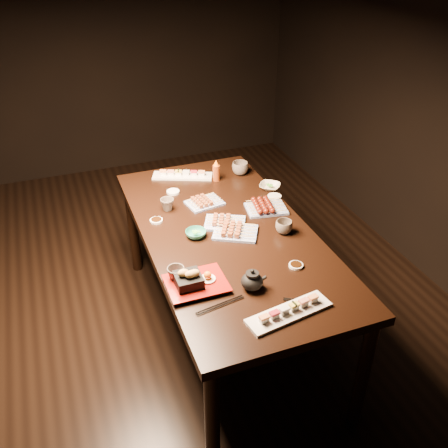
{
  "coord_description": "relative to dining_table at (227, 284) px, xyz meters",
  "views": [
    {
      "loc": [
        -0.39,
        -2.28,
        2.27
      ],
      "look_at": [
        0.44,
        -0.07,
        0.77
      ],
      "focal_mm": 40.0,
      "sensor_mm": 36.0,
      "label": 1
    }
  ],
  "objects": [
    {
      "name": "ground",
      "position": [
        -0.44,
        0.12,
        -0.38
      ],
      "size": [
        5.0,
        5.0,
        0.0
      ],
      "primitive_type": "plane",
      "color": "black",
      "rests_on": "ground"
    },
    {
      "name": "dining_table",
      "position": [
        0.0,
        0.0,
        0.0
      ],
      "size": [
        1.36,
        1.98,
        0.75
      ],
      "primitive_type": "cube",
      "rotation": [
        0.0,
        0.0,
        -0.28
      ],
      "color": "black",
      "rests_on": "ground"
    },
    {
      "name": "sushi_platter_near",
      "position": [
        0.02,
        -0.72,
        0.4
      ],
      "size": [
        0.41,
        0.17,
        0.05
      ],
      "primitive_type": null,
      "rotation": [
        0.0,
        0.0,
        0.16
      ],
      "color": "white",
      "rests_on": "dining_table"
    },
    {
      "name": "sushi_platter_far",
      "position": [
        -0.04,
        0.73,
        0.4
      ],
      "size": [
        0.4,
        0.25,
        0.05
      ],
      "primitive_type": null,
      "rotation": [
        0.0,
        0.0,
        2.74
      ],
      "color": "white",
      "rests_on": "dining_table"
    },
    {
      "name": "yakitori_plate_center",
      "position": [
        0.02,
        0.08,
        0.4
      ],
      "size": [
        0.27,
        0.24,
        0.06
      ],
      "primitive_type": null,
      "rotation": [
        0.0,
        0.0,
        -0.44
      ],
      "color": "#828EB6",
      "rests_on": "dining_table"
    },
    {
      "name": "yakitori_plate_right",
      "position": [
        0.03,
        -0.04,
        0.41
      ],
      "size": [
        0.29,
        0.27,
        0.06
      ],
      "primitive_type": null,
      "rotation": [
        0.0,
        0.0,
        -0.5
      ],
      "color": "#828EB6",
      "rests_on": "dining_table"
    },
    {
      "name": "yakitori_plate_left",
      "position": [
        -0.02,
        0.33,
        0.4
      ],
      "size": [
        0.23,
        0.19,
        0.05
      ],
      "primitive_type": null,
      "rotation": [
        0.0,
        0.0,
        0.18
      ],
      "color": "#828EB6",
      "rests_on": "dining_table"
    },
    {
      "name": "tsukune_plate",
      "position": [
        0.3,
        0.14,
        0.4
      ],
      "size": [
        0.26,
        0.2,
        0.06
      ],
      "primitive_type": null,
      "rotation": [
        0.0,
        0.0,
        -0.16
      ],
      "color": "#828EB6",
      "rests_on": "dining_table"
    },
    {
      "name": "edamame_bowl_green",
      "position": [
        -0.18,
        0.01,
        0.39
      ],
      "size": [
        0.15,
        0.15,
        0.04
      ],
      "primitive_type": "imported",
      "rotation": [
        0.0,
        0.0,
        -0.47
      ],
      "color": "#2B846A",
      "rests_on": "dining_table"
    },
    {
      "name": "edamame_bowl_cream",
      "position": [
        0.43,
        0.37,
        0.39
      ],
      "size": [
        0.18,
        0.18,
        0.03
      ],
      "primitive_type": "imported",
      "rotation": [
        0.0,
        0.0,
        -0.68
      ],
      "color": "#C0B59D",
      "rests_on": "dining_table"
    },
    {
      "name": "tempura_tray",
      "position": [
        -0.31,
        -0.39,
        0.43
      ],
      "size": [
        0.29,
        0.23,
        0.1
      ],
      "primitive_type": null,
      "rotation": [
        0.0,
        0.0,
        -0.01
      ],
      "color": "black",
      "rests_on": "dining_table"
    },
    {
      "name": "teacup_near_left",
      "position": [
        -0.38,
        -0.32,
        0.41
      ],
      "size": [
        0.1,
        0.1,
        0.08
      ],
      "primitive_type": "imported",
      "rotation": [
        0.0,
        0.0,
        0.14
      ],
      "color": "brown",
      "rests_on": "dining_table"
    },
    {
      "name": "teacup_mid_right",
      "position": [
        0.29,
        -0.12,
        0.41
      ],
      "size": [
        0.11,
        0.11,
        0.07
      ],
      "primitive_type": "imported",
      "rotation": [
        0.0,
        0.0,
        -0.26
      ],
      "color": "brown",
      "rests_on": "dining_table"
    },
    {
      "name": "teacup_far_left",
      "position": [
        -0.25,
        0.34,
        0.41
      ],
      "size": [
        0.08,
        0.08,
        0.07
      ],
      "primitive_type": "imported",
      "rotation": [
        0.0,
        0.0,
        0.05
      ],
      "color": "brown",
      "rests_on": "dining_table"
    },
    {
      "name": "teacup_far_right",
      "position": [
        0.33,
        0.63,
        0.42
      ],
      "size": [
        0.15,
        0.15,
        0.09
      ],
      "primitive_type": "imported",
      "rotation": [
        0.0,
        0.0,
        -0.68
      ],
      "color": "brown",
      "rests_on": "dining_table"
    },
    {
      "name": "teapot",
      "position": [
        -0.06,
        -0.5,
        0.43
      ],
      "size": [
        0.14,
        0.14,
        0.11
      ],
      "primitive_type": null,
      "rotation": [
        0.0,
        0.0,
        -0.14
      ],
      "color": "black",
      "rests_on": "dining_table"
    },
    {
      "name": "condiment_bottle",
      "position": [
        0.15,
        0.6,
        0.45
      ],
      "size": [
        0.05,
        0.05,
        0.14
      ],
      "primitive_type": "cylinder",
      "rotation": [
        0.0,
        0.0,
        0.15
      ],
      "color": "maroon",
      "rests_on": "dining_table"
    },
    {
      "name": "sauce_dish_west",
      "position": [
        -0.34,
        0.24,
        0.38
      ],
      "size": [
        0.09,
        0.09,
        0.01
      ],
      "primitive_type": "cylinder",
      "rotation": [
        0.0,
        0.0,
        -0.22
      ],
      "color": "white",
      "rests_on": "dining_table"
    },
    {
      "name": "sauce_dish_east",
      "position": [
        0.41,
        0.25,
        0.38
      ],
      "size": [
        0.09,
        0.09,
        0.02
      ],
      "primitive_type": "cylinder",
      "rotation": [
        0.0,
        0.0,
        -0.1
      ],
      "color": "white",
      "rests_on": "dining_table"
    },
    {
      "name": "sauce_dish_se",
      "position": [
        0.21,
        -0.42,
        0.38
      ],
      "size": [
        0.09,
        0.09,
        0.01
      ],
      "primitive_type": "cylinder",
      "rotation": [
        0.0,
        0.0,
        -0.32
      ],
      "color": "white",
      "rests_on": "dining_table"
    },
    {
      "name": "sauce_dish_nw",
      "position": [
        -0.16,
        0.54,
        0.38
      ],
      "size": [
        0.1,
        0.1,
        0.01
      ],
      "primitive_type": "cylinder",
      "rotation": [
        0.0,
        0.0,
        -0.3
      ],
      "color": "white",
      "rests_on": "dining_table"
    },
    {
      "name": "chopsticks_near",
      "position": [
        -0.25,
        -0.56,
        0.38
      ],
      "size": [
        0.24,
        0.06,
        0.01
      ],
      "primitive_type": null,
      "rotation": [
        0.0,
        0.0,
        0.17
      ],
      "color": "black",
      "rests_on": "dining_table"
    },
    {
      "name": "chopsticks_se",
      "position": [
        0.13,
        -0.68,
        0.38
      ],
      "size": [
        0.2,
        0.13,
        0.01
      ],
      "primitive_type": null,
      "rotation": [
        0.0,
        0.0,
        -0.55
      ],
      "color": "black",
      "rests_on": "dining_table"
    }
  ]
}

